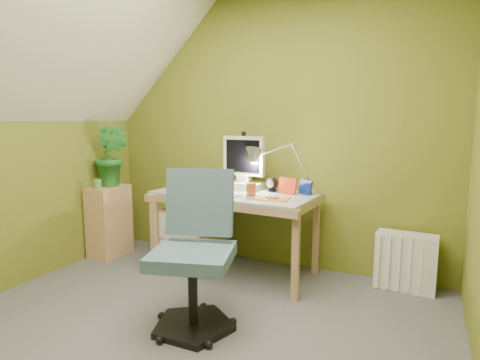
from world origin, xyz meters
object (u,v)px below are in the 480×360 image
at_px(desk_lamp, 294,156).
at_px(task_chair, 192,253).
at_px(potted_plant, 112,156).
at_px(desk, 235,233).
at_px(radiator, 406,262).
at_px(monitor, 244,161).
at_px(side_ledge, 109,221).

height_order(desk_lamp, task_chair, desk_lamp).
distance_m(potted_plant, task_chair, 1.78).
bearing_deg(desk, radiator, 15.30).
xyz_separation_m(desk_lamp, potted_plant, (-1.74, -0.22, -0.04)).
distance_m(desk, monitor, 0.63).
bearing_deg(potted_plant, monitor, 9.56).
distance_m(desk, potted_plant, 1.43).
relative_size(potted_plant, radiator, 1.32).
relative_size(monitor, desk_lamp, 0.82).
bearing_deg(desk_lamp, radiator, 10.54).
xyz_separation_m(desk, radiator, (1.34, 0.27, -0.13)).
height_order(monitor, task_chair, monitor).
xyz_separation_m(monitor, side_ledge, (-1.31, -0.27, -0.62)).
relative_size(desk, task_chair, 1.33).
distance_m(side_ledge, task_chair, 1.72).
relative_size(potted_plant, task_chair, 0.59).
distance_m(desk_lamp, radiator, 1.20).
relative_size(desk, desk_lamp, 2.19).
bearing_deg(radiator, potted_plant, -169.97).
relative_size(desk_lamp, radiator, 1.37).
height_order(desk, task_chair, task_chair).
bearing_deg(potted_plant, radiator, 6.57).
relative_size(side_ledge, potted_plant, 1.15).
xyz_separation_m(potted_plant, task_chair, (1.45, -0.91, -0.47)).
bearing_deg(side_ledge, desk_lamp, 8.63).
height_order(monitor, side_ledge, monitor).
relative_size(monitor, potted_plant, 0.85).
height_order(potted_plant, radiator, potted_plant).
bearing_deg(desk, monitor, 94.11).
height_order(desk_lamp, radiator, desk_lamp).
distance_m(monitor, potted_plant, 1.31).
relative_size(desk, monitor, 2.67).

